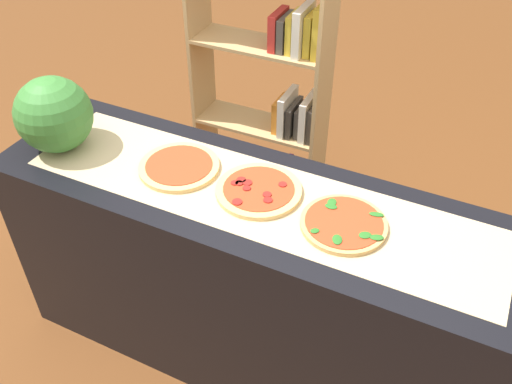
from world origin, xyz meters
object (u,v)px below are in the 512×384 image
(watermelon, at_px, (54,115))
(pizza_pepperoni_1, at_px, (259,190))
(pizza_plain_0, at_px, (179,167))
(bookshelf, at_px, (276,96))
(pizza_spinach_2, at_px, (344,224))

(watermelon, bearing_deg, pizza_pepperoni_1, 5.49)
(pizza_plain_0, xyz_separation_m, pizza_pepperoni_1, (0.33, 0.00, 0.00))
(pizza_pepperoni_1, height_order, watermelon, watermelon)
(pizza_plain_0, height_order, watermelon, watermelon)
(pizza_pepperoni_1, bearing_deg, pizza_plain_0, -179.33)
(pizza_plain_0, height_order, pizza_pepperoni_1, pizza_pepperoni_1)
(bookshelf, bearing_deg, pizza_pepperoni_1, -69.32)
(pizza_spinach_2, height_order, bookshelf, bookshelf)
(watermelon, height_order, bookshelf, bookshelf)
(pizza_plain_0, bearing_deg, watermelon, -171.36)
(pizza_pepperoni_1, relative_size, pizza_spinach_2, 1.06)
(pizza_pepperoni_1, bearing_deg, pizza_spinach_2, -5.94)
(pizza_plain_0, distance_m, bookshelf, 1.05)
(bookshelf, bearing_deg, pizza_plain_0, -86.80)
(pizza_spinach_2, relative_size, bookshelf, 0.20)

